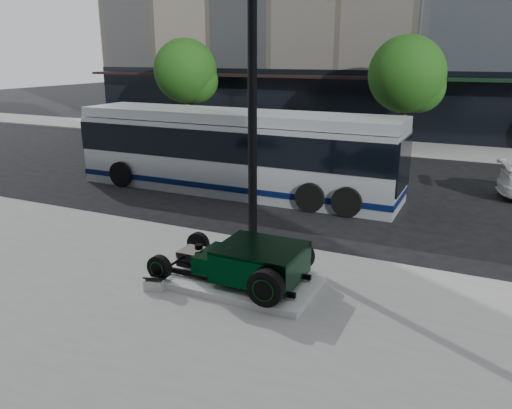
% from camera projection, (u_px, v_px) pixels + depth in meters
% --- Properties ---
extents(ground, '(120.00, 120.00, 0.00)m').
position_uv_depth(ground, '(290.00, 223.00, 15.00)').
color(ground, black).
rests_on(ground, ground).
extents(sidewalk_far, '(70.00, 4.00, 0.12)m').
position_uv_depth(sidewalk_far, '(385.00, 146.00, 27.11)').
color(sidewalk_far, gray).
rests_on(sidewalk_far, ground).
extents(street_trees, '(29.80, 3.80, 5.70)m').
position_uv_depth(street_trees, '(410.00, 77.00, 24.77)').
color(street_trees, black).
rests_on(street_trees, sidewalk_far).
extents(display_plinth, '(3.40, 1.80, 0.15)m').
position_uv_depth(display_plinth, '(237.00, 281.00, 10.72)').
color(display_plinth, silver).
rests_on(display_plinth, sidewalk_near).
extents(hot_rod, '(3.22, 2.00, 0.81)m').
position_uv_depth(hot_rod, '(251.00, 262.00, 10.44)').
color(hot_rod, black).
rests_on(hot_rod, display_plinth).
extents(info_plaque, '(0.46, 0.39, 0.31)m').
position_uv_depth(info_plaque, '(155.00, 283.00, 10.47)').
color(info_plaque, silver).
rests_on(info_plaque, sidewalk_near).
extents(lamppost, '(0.42, 0.42, 7.58)m').
position_uv_depth(lamppost, '(252.00, 107.00, 12.14)').
color(lamppost, black).
rests_on(lamppost, sidewalk_near).
extents(transit_bus, '(12.12, 2.88, 2.92)m').
position_uv_depth(transit_bus, '(235.00, 151.00, 18.14)').
color(transit_bus, silver).
rests_on(transit_bus, ground).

